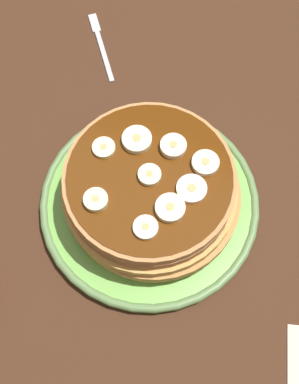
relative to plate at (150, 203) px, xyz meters
The scene contains 13 objects.
ground_plane 2.50cm from the plate, ahead, with size 140.00×140.00×3.00cm, color #422616.
plate is the anchor object (origin of this frame).
pancake_stack 4.27cm from the plate, 147.93° to the left, with size 21.54×22.20×7.57cm.
banana_slice_0 8.37cm from the plate, 143.81° to the left, with size 2.66×2.66×0.88cm.
banana_slice_1 9.59cm from the plate, 162.53° to the left, with size 3.09×3.09×1.07cm.
banana_slice_2 9.68cm from the plate, 91.72° to the left, with size 3.47×3.47×0.76cm.
banana_slice_3 10.44cm from the plate, 103.57° to the right, with size 2.69×2.69×0.76cm.
banana_slice_4 10.75cm from the plate, 42.69° to the right, with size 2.75×2.75×1.03cm.
banana_slice_5 10.41cm from the plate, 15.90° to the left, with size 2.76×2.76×0.81cm.
banana_slice_6 9.66cm from the plate, 142.08° to the right, with size 3.50×3.50×1.03cm.
banana_slice_7 9.60cm from the plate, 49.02° to the left, with size 3.35×3.35×1.00cm.
banana_slice_8 10.63cm from the plate, 122.91° to the left, with size 3.17×3.17×0.94cm.
fork 27.47cm from the plate, 144.51° to the right, with size 11.15×8.35×0.50cm.
Camera 1 is at (21.82, 7.85, 59.08)cm, focal length 45.60 mm.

